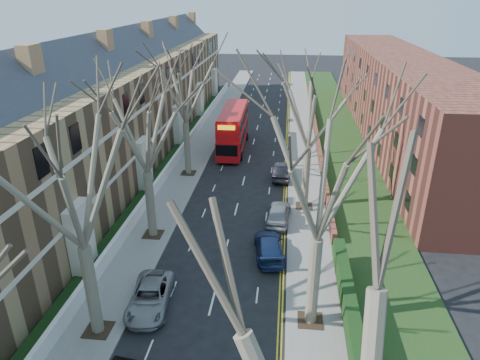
% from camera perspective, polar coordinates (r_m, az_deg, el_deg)
% --- Properties ---
extents(pavement_left, '(3.00, 102.00, 0.12)m').
position_cam_1_polar(pavement_left, '(53.55, -4.59, 5.42)').
color(pavement_left, slate).
rests_on(pavement_left, ground).
extents(pavement_right, '(3.00, 102.00, 0.12)m').
position_cam_1_polar(pavement_right, '(52.67, 8.39, 4.92)').
color(pavement_right, slate).
rests_on(pavement_right, ground).
extents(terrace_left, '(9.70, 78.00, 13.60)m').
position_cam_1_polar(terrace_left, '(46.79, -16.02, 8.86)').
color(terrace_left, olive).
rests_on(terrace_left, ground).
extents(flats_right, '(13.97, 54.00, 10.00)m').
position_cam_1_polar(flats_right, '(56.81, 20.41, 10.25)').
color(flats_right, brown).
rests_on(flats_right, ground).
extents(front_wall_left, '(0.30, 78.00, 1.00)m').
position_cam_1_polar(front_wall_left, '(46.37, -8.44, 3.02)').
color(front_wall_left, white).
rests_on(front_wall_left, ground).
extents(grass_verge_right, '(6.00, 102.00, 0.06)m').
position_cam_1_polar(grass_verge_right, '(53.01, 13.28, 4.76)').
color(grass_verge_right, '#1D3C16').
rests_on(grass_verge_right, ground).
extents(tree_left_mid, '(10.50, 10.50, 14.71)m').
position_cam_1_polar(tree_left_mid, '(20.74, -21.66, 1.48)').
color(tree_left_mid, '#665C49').
rests_on(tree_left_mid, ground).
extents(tree_left_far, '(10.15, 10.15, 14.22)m').
position_cam_1_polar(tree_left_far, '(29.54, -12.92, 8.27)').
color(tree_left_far, '#665C49').
rests_on(tree_left_far, ground).
extents(tree_left_dist, '(10.50, 10.50, 14.71)m').
position_cam_1_polar(tree_left_dist, '(40.70, -7.54, 13.26)').
color(tree_left_dist, '#665C49').
rests_on(tree_left_dist, ground).
extents(tree_right_mid, '(10.50, 10.50, 14.71)m').
position_cam_1_polar(tree_right_mid, '(20.31, 11.08, 2.32)').
color(tree_right_mid, '#665C49').
rests_on(tree_right_mid, ground).
extents(tree_right_far, '(10.15, 10.15, 14.22)m').
position_cam_1_polar(tree_right_far, '(33.79, 9.46, 10.46)').
color(tree_right_far, '#665C49').
rests_on(tree_right_far, ground).
extents(double_decker_bus, '(2.92, 11.13, 4.64)m').
position_cam_1_polar(double_decker_bus, '(49.50, -0.90, 6.65)').
color(double_decker_bus, red).
rests_on(double_decker_bus, ground).
extents(car_left_far, '(2.65, 5.00, 1.34)m').
position_cam_1_polar(car_left_far, '(26.16, -11.90, -15.00)').
color(car_left_far, gray).
rests_on(car_left_far, ground).
extents(car_right_near, '(2.57, 4.97, 1.38)m').
position_cam_1_polar(car_right_near, '(30.00, 3.92, -8.85)').
color(car_right_near, '#15244C').
rests_on(car_right_near, ground).
extents(car_right_mid, '(2.08, 4.53, 1.50)m').
position_cam_1_polar(car_right_mid, '(34.17, 5.17, -4.42)').
color(car_right_mid, gray).
rests_on(car_right_mid, ground).
extents(car_right_far, '(1.82, 4.56, 1.48)m').
position_cam_1_polar(car_right_far, '(42.18, 5.66, 1.20)').
color(car_right_far, black).
rests_on(car_right_far, ground).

